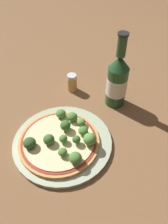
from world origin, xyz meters
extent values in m
plane|color=brown|center=(0.00, 0.00, 0.00)|extent=(3.00, 3.00, 0.00)
cylinder|color=#A3B293|center=(0.01, 0.01, 0.01)|extent=(0.28, 0.28, 0.01)
cylinder|color=tan|center=(0.01, -0.01, 0.02)|extent=(0.22, 0.22, 0.01)
cylinder|color=maroon|center=(0.01, -0.01, 0.02)|extent=(0.21, 0.21, 0.00)
cylinder|color=beige|center=(0.01, -0.01, 0.02)|extent=(0.19, 0.19, 0.00)
cylinder|color=#89A866|center=(0.05, -0.03, 0.03)|extent=(0.01, 0.01, 0.01)
ellipsoid|color=#477A33|center=(0.05, -0.03, 0.04)|extent=(0.02, 0.02, 0.02)
cylinder|color=#89A866|center=(-0.03, -0.07, 0.03)|extent=(0.01, 0.01, 0.01)
ellipsoid|color=#2D5123|center=(-0.03, -0.07, 0.04)|extent=(0.03, 0.03, 0.03)
cylinder|color=#89A866|center=(0.02, 0.00, 0.03)|extent=(0.01, 0.01, 0.01)
ellipsoid|color=#477A33|center=(0.02, 0.00, 0.04)|extent=(0.02, 0.02, 0.02)
cylinder|color=#89A866|center=(-0.01, 0.03, 0.03)|extent=(0.01, 0.01, 0.01)
ellipsoid|color=#386628|center=(-0.01, 0.03, 0.04)|extent=(0.03, 0.03, 0.03)
cylinder|color=#89A866|center=(0.07, 0.05, 0.03)|extent=(0.01, 0.01, 0.01)
ellipsoid|color=#568E3D|center=(0.07, 0.05, 0.04)|extent=(0.03, 0.03, 0.03)
cylinder|color=#89A866|center=(0.05, 0.02, 0.03)|extent=(0.01, 0.01, 0.01)
ellipsoid|color=#386628|center=(0.05, 0.02, 0.04)|extent=(0.02, 0.02, 0.02)
cylinder|color=#89A866|center=(0.01, 0.08, 0.03)|extent=(0.01, 0.01, 0.01)
ellipsoid|color=#568E3D|center=(0.01, 0.08, 0.04)|extent=(0.02, 0.02, 0.02)
cylinder|color=#89A866|center=(-0.06, 0.05, 0.03)|extent=(0.01, 0.01, 0.01)
ellipsoid|color=#477A33|center=(-0.06, 0.05, 0.04)|extent=(0.03, 0.03, 0.02)
cylinder|color=#89A866|center=(-0.02, 0.07, 0.03)|extent=(0.01, 0.01, 0.01)
ellipsoid|color=#477A33|center=(-0.02, 0.07, 0.04)|extent=(0.03, 0.03, 0.02)
cylinder|color=#89A866|center=(0.04, 0.06, 0.03)|extent=(0.01, 0.01, 0.01)
ellipsoid|color=#477A33|center=(0.04, 0.06, 0.04)|extent=(0.03, 0.03, 0.02)
cylinder|color=#89A866|center=(0.09, -0.02, 0.03)|extent=(0.01, 0.01, 0.01)
ellipsoid|color=#477A33|center=(0.09, -0.02, 0.04)|extent=(0.03, 0.03, 0.03)
cylinder|color=#89A866|center=(0.00, -0.03, 0.03)|extent=(0.01, 0.01, 0.01)
ellipsoid|color=#386628|center=(0.00, -0.03, 0.04)|extent=(0.03, 0.03, 0.03)
cylinder|color=#234C28|center=(-0.01, 0.24, 0.07)|extent=(0.06, 0.06, 0.14)
cylinder|color=silver|center=(-0.01, 0.24, 0.07)|extent=(0.07, 0.07, 0.06)
cone|color=#234C28|center=(-0.01, 0.24, 0.16)|extent=(0.06, 0.06, 0.04)
cylinder|color=#234C28|center=(-0.01, 0.24, 0.21)|extent=(0.03, 0.03, 0.06)
cylinder|color=black|center=(-0.01, 0.24, 0.24)|extent=(0.03, 0.03, 0.01)
cylinder|color=tan|center=(-0.15, 0.18, 0.03)|extent=(0.03, 0.03, 0.05)
cylinder|color=silver|center=(-0.15, 0.18, 0.06)|extent=(0.03, 0.03, 0.01)
camera|label=1|loc=(0.32, -0.20, 0.50)|focal=35.00mm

